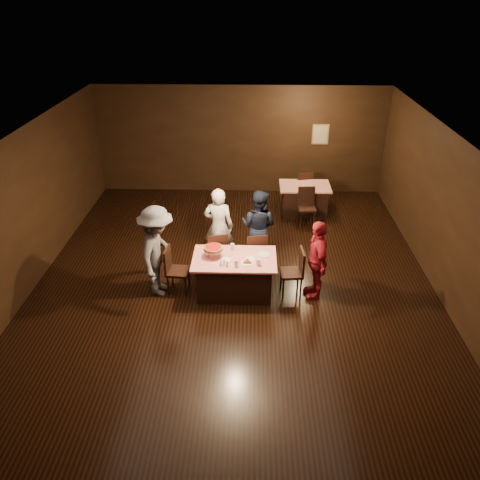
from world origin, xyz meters
The scene contains 22 objects.
room centered at (0.00, 0.01, 2.14)m, with size 10.00×10.04×3.02m.
main_table centered at (0.02, -0.12, 0.39)m, with size 1.60×1.00×0.77m, color red.
back_table centered at (1.71, 3.54, 0.39)m, with size 1.30×0.90×0.77m, color #AE150B.
chair_far_left centered at (-0.38, 0.63, 0.47)m, with size 0.42×0.42×0.95m, color black.
chair_far_right centered at (0.42, 0.63, 0.47)m, with size 0.42×0.42×0.95m, color black.
chair_end_left centered at (-1.08, -0.12, 0.47)m, with size 0.42×0.42×0.95m, color black.
chair_end_right centered at (1.12, -0.12, 0.47)m, with size 0.42×0.42×0.95m, color black.
chair_back_near centered at (1.71, 2.84, 0.47)m, with size 0.42×0.42×0.95m, color black.
chair_back_far centered at (1.71, 4.14, 0.47)m, with size 0.42×0.42×0.95m, color black.
diner_white_jacket centered at (-0.35, 1.01, 0.86)m, with size 0.63×0.41×1.72m, color silver.
diner_navy_hoodie centered at (0.49, 1.11, 0.82)m, with size 0.80×0.62×1.64m, color black.
diner_grey_knit centered at (-1.43, -0.16, 0.92)m, with size 1.18×0.68×1.83m, color #58595D.
diner_red_shirt centered at (1.57, -0.19, 0.80)m, with size 0.94×0.39×1.60m, color #AF1D2D.
pizza_stand centered at (-0.38, -0.07, 0.95)m, with size 0.38×0.38×0.22m.
plate_with_slice centered at (0.27, -0.30, 0.80)m, with size 0.25×0.25×0.06m.
plate_empty centered at (0.57, 0.03, 0.78)m, with size 0.25×0.25×0.01m, color white.
glass_front_left centered at (0.07, -0.42, 0.84)m, with size 0.08×0.08×0.14m, color silver.
glass_front_right centered at (0.47, -0.37, 0.84)m, with size 0.08×0.08×0.14m, color silver.
glass_back centered at (-0.03, 0.18, 0.84)m, with size 0.08×0.08×0.14m, color silver.
condiments centered at (-0.16, -0.40, 0.82)m, with size 0.17×0.10×0.09m.
napkin_center centered at (0.32, -0.12, 0.77)m, with size 0.16×0.16×0.01m, color white.
napkin_left centered at (-0.13, -0.17, 0.77)m, with size 0.16×0.16×0.01m, color white.
Camera 1 is at (0.34, -7.73, 5.39)m, focal length 35.00 mm.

